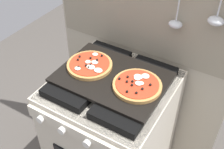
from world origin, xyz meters
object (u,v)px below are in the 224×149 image
at_px(stove, 112,135).
at_px(pizza_left, 90,65).
at_px(pizza_right, 137,85).
at_px(baking_tray, 112,77).

distance_m(stove, pizza_left, 0.50).
relative_size(pizza_left, pizza_right, 1.00).
height_order(baking_tray, pizza_left, pizza_left).
bearing_deg(baking_tray, pizza_left, 177.34).
height_order(stove, pizza_left, pizza_left).
bearing_deg(pizza_right, stove, 178.62).
bearing_deg(baking_tray, stove, -90.00).
relative_size(stove, pizza_left, 3.82).
bearing_deg(pizza_right, baking_tray, 177.96).
bearing_deg(stove, pizza_left, 176.67).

